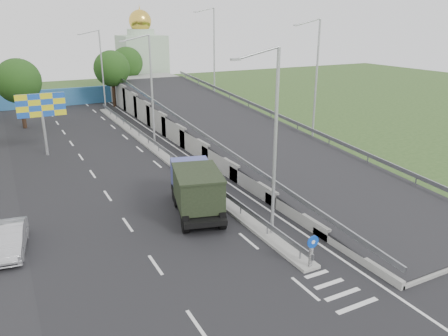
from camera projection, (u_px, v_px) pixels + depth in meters
ground at (341, 294)px, 19.22m from camera, size 160.00×160.00×0.00m
road_surface at (140, 171)px, 34.72m from camera, size 26.00×90.00×0.04m
median at (159, 152)px, 39.36m from camera, size 1.00×44.00×0.20m
overpass_ramp at (232, 126)px, 42.09m from camera, size 10.00×50.00×3.50m
median_guardrail at (159, 145)px, 39.15m from camera, size 0.09×44.00×0.71m
sign_bollard at (311, 251)px, 20.71m from camera, size 0.64×0.23×1.67m
lamp_post_near at (273, 135)px, 22.44m from camera, size 2.74×0.18×10.08m
lamp_post_mid at (150, 86)px, 39.24m from camera, size 2.74×0.18×10.08m
lamp_post_far at (100, 66)px, 56.05m from camera, size 2.74×0.18×10.08m
blue_wall at (64, 97)px, 60.79m from camera, size 30.00×0.50×2.40m
church at (142, 59)px, 72.28m from camera, size 7.00×7.00×13.80m
billboard at (41, 109)px, 37.48m from camera, size 4.00×0.24×5.50m
tree_left_mid at (18, 81)px, 46.81m from camera, size 4.80×4.80×7.60m
tree_median_far at (112, 69)px, 58.76m from camera, size 4.80×4.80×7.60m
tree_ramp_far at (127, 63)px, 66.38m from camera, size 4.80×4.80×7.60m
dump_truck at (196, 187)px, 26.88m from camera, size 4.04×7.12×2.97m
parked_car_b at (9, 239)px, 22.49m from camera, size 2.10×4.44×1.41m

